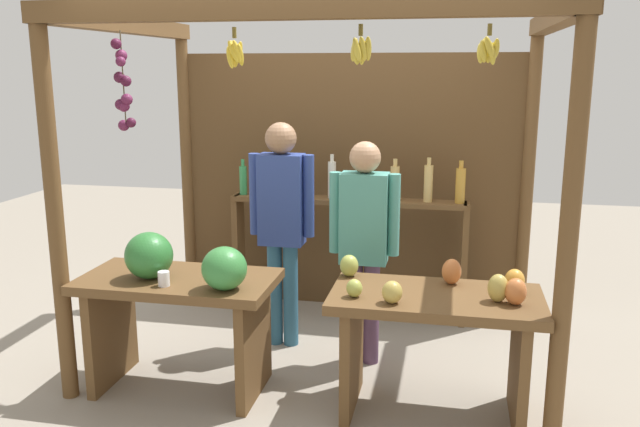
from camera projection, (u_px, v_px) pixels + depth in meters
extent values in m
plane|color=gray|center=(325.00, 350.00, 4.81)|extent=(12.00, 12.00, 0.00)
cylinder|color=brown|center=(55.00, 211.00, 3.89)|extent=(0.10, 0.10, 2.40)
cylinder|color=brown|center=(568.00, 236.00, 3.31)|extent=(0.10, 0.10, 2.40)
cylinder|color=brown|center=(187.00, 165.00, 5.78)|extent=(0.10, 0.10, 2.40)
cylinder|color=brown|center=(528.00, 175.00, 5.21)|extent=(0.10, 0.10, 2.40)
cube|color=brown|center=(289.00, 8.00, 3.35)|extent=(3.01, 0.12, 0.12)
cube|color=brown|center=(124.00, 24.00, 4.59)|extent=(0.12, 2.08, 0.12)
cube|color=brown|center=(557.00, 18.00, 4.01)|extent=(0.12, 2.08, 0.12)
cube|color=#52381E|center=(349.00, 183.00, 5.54)|extent=(2.91, 0.04, 2.16)
cylinder|color=brown|center=(490.00, 30.00, 3.35)|extent=(0.02, 0.02, 0.06)
ellipsoid|color=gold|center=(496.00, 49.00, 3.37)|extent=(0.04, 0.08, 0.12)
ellipsoid|color=gold|center=(491.00, 53.00, 3.39)|extent=(0.07, 0.06, 0.12)
ellipsoid|color=gold|center=(487.00, 52.00, 3.40)|extent=(0.07, 0.04, 0.12)
ellipsoid|color=gold|center=(483.00, 47.00, 3.40)|extent=(0.07, 0.07, 0.12)
ellipsoid|color=gold|center=(480.00, 53.00, 3.38)|extent=(0.04, 0.08, 0.12)
ellipsoid|color=gold|center=(483.00, 51.00, 3.36)|extent=(0.05, 0.06, 0.12)
ellipsoid|color=gold|center=(489.00, 47.00, 3.33)|extent=(0.07, 0.04, 0.12)
ellipsoid|color=gold|center=(492.00, 54.00, 3.36)|extent=(0.05, 0.05, 0.12)
cylinder|color=brown|center=(234.00, 33.00, 3.63)|extent=(0.02, 0.02, 0.06)
ellipsoid|color=gold|center=(240.00, 55.00, 3.65)|extent=(0.04, 0.08, 0.13)
ellipsoid|color=gold|center=(239.00, 52.00, 3.67)|extent=(0.07, 0.07, 0.14)
ellipsoid|color=gold|center=(237.00, 56.00, 3.69)|extent=(0.06, 0.04, 0.13)
ellipsoid|color=gold|center=(231.00, 52.00, 3.68)|extent=(0.06, 0.06, 0.14)
ellipsoid|color=gold|center=(230.00, 52.00, 3.66)|extent=(0.04, 0.06, 0.14)
ellipsoid|color=gold|center=(230.00, 57.00, 3.64)|extent=(0.07, 0.07, 0.14)
ellipsoid|color=gold|center=(233.00, 52.00, 3.63)|extent=(0.08, 0.04, 0.13)
ellipsoid|color=gold|center=(237.00, 52.00, 3.63)|extent=(0.06, 0.06, 0.14)
cylinder|color=brown|center=(361.00, 30.00, 3.38)|extent=(0.02, 0.02, 0.06)
ellipsoid|color=gold|center=(368.00, 49.00, 3.39)|extent=(0.04, 0.06, 0.13)
ellipsoid|color=gold|center=(363.00, 53.00, 3.42)|extent=(0.06, 0.05, 0.13)
ellipsoid|color=gold|center=(360.00, 53.00, 3.44)|extent=(0.06, 0.04, 0.13)
ellipsoid|color=gold|center=(354.00, 50.00, 3.42)|extent=(0.05, 0.07, 0.13)
ellipsoid|color=gold|center=(355.00, 52.00, 3.39)|extent=(0.05, 0.07, 0.13)
ellipsoid|color=gold|center=(357.00, 49.00, 3.36)|extent=(0.07, 0.05, 0.13)
ellipsoid|color=gold|center=(363.00, 48.00, 3.38)|extent=(0.06, 0.05, 0.13)
cylinder|color=#4C422D|center=(123.00, 77.00, 3.98)|extent=(0.01, 0.01, 0.55)
sphere|color=#47142D|center=(116.00, 44.00, 3.92)|extent=(0.07, 0.07, 0.07)
sphere|color=#601E42|center=(121.00, 56.00, 3.95)|extent=(0.07, 0.07, 0.07)
sphere|color=#601E42|center=(121.00, 61.00, 3.93)|extent=(0.06, 0.06, 0.06)
sphere|color=#47142D|center=(119.00, 77.00, 3.99)|extent=(0.07, 0.07, 0.07)
sphere|color=#47142D|center=(126.00, 81.00, 3.99)|extent=(0.07, 0.07, 0.07)
sphere|color=#601E42|center=(127.00, 100.00, 3.99)|extent=(0.07, 0.07, 0.07)
sphere|color=#511938|center=(121.00, 105.00, 4.01)|extent=(0.07, 0.07, 0.07)
sphere|color=#601E42|center=(124.00, 106.00, 4.01)|extent=(0.07, 0.07, 0.07)
sphere|color=#601E42|center=(124.00, 125.00, 4.07)|extent=(0.07, 0.07, 0.07)
sphere|color=#47142D|center=(131.00, 123.00, 4.05)|extent=(0.06, 0.06, 0.06)
cube|color=brown|center=(178.00, 281.00, 4.10)|extent=(1.22, 0.64, 0.06)
cube|color=brown|center=(111.00, 331.00, 4.27)|extent=(0.06, 0.58, 0.69)
cube|color=brown|center=(254.00, 344.00, 4.08)|extent=(0.06, 0.58, 0.69)
ellipsoid|color=#38843D|center=(224.00, 268.00, 3.83)|extent=(0.35, 0.35, 0.26)
ellipsoid|color=#2D7533|center=(149.00, 255.00, 4.04)|extent=(0.32, 0.32, 0.29)
cylinder|color=white|center=(164.00, 279.00, 3.91)|extent=(0.07, 0.07, 0.09)
cube|color=brown|center=(436.00, 299.00, 3.78)|extent=(1.22, 0.64, 0.06)
cube|color=brown|center=(352.00, 352.00, 3.96)|extent=(0.06, 0.58, 0.69)
cube|color=brown|center=(519.00, 367.00, 3.77)|extent=(0.06, 0.58, 0.69)
ellipsoid|color=#B79E47|center=(392.00, 292.00, 3.62)|extent=(0.16, 0.16, 0.13)
ellipsoid|color=#CC7038|center=(452.00, 272.00, 3.94)|extent=(0.16, 0.16, 0.16)
ellipsoid|color=#A8B24C|center=(349.00, 266.00, 4.09)|extent=(0.16, 0.16, 0.14)
ellipsoid|color=#CC7038|center=(516.00, 292.00, 3.59)|extent=(0.12, 0.12, 0.15)
ellipsoid|color=gold|center=(514.00, 281.00, 3.79)|extent=(0.13, 0.13, 0.14)
ellipsoid|color=#A8B24C|center=(354.00, 288.00, 3.72)|extent=(0.12, 0.12, 0.11)
ellipsoid|color=#B79E47|center=(498.00, 288.00, 3.64)|extent=(0.16, 0.16, 0.16)
cube|color=brown|center=(239.00, 251.00, 5.59)|extent=(0.05, 0.20, 1.00)
cube|color=brown|center=(464.00, 264.00, 5.22)|extent=(0.05, 0.20, 1.00)
cube|color=brown|center=(348.00, 201.00, 5.30)|extent=(1.89, 0.22, 0.04)
cylinder|color=#338C4C|center=(243.00, 180.00, 5.44)|extent=(0.06, 0.06, 0.24)
cylinder|color=#338C4C|center=(243.00, 163.00, 5.41)|extent=(0.03, 0.03, 0.06)
cylinder|color=#338C4C|center=(272.00, 179.00, 5.39)|extent=(0.08, 0.08, 0.28)
cylinder|color=#338C4C|center=(272.00, 158.00, 5.35)|extent=(0.03, 0.03, 0.06)
cylinder|color=#338C4C|center=(303.00, 180.00, 5.34)|extent=(0.07, 0.07, 0.28)
cylinder|color=#338C4C|center=(303.00, 159.00, 5.30)|extent=(0.03, 0.03, 0.06)
cylinder|color=silver|center=(332.00, 180.00, 5.29)|extent=(0.07, 0.07, 0.30)
cylinder|color=silver|center=(332.00, 158.00, 5.25)|extent=(0.03, 0.03, 0.06)
cylinder|color=#994C1E|center=(363.00, 185.00, 5.25)|extent=(0.06, 0.06, 0.23)
cylinder|color=#994C1E|center=(363.00, 167.00, 5.21)|extent=(0.03, 0.03, 0.06)
cylinder|color=#D8B266|center=(395.00, 183.00, 5.19)|extent=(0.07, 0.07, 0.28)
cylinder|color=#D8B266|center=(395.00, 163.00, 5.15)|extent=(0.03, 0.03, 0.06)
cylinder|color=#D8B266|center=(428.00, 184.00, 5.14)|extent=(0.07, 0.07, 0.29)
cylinder|color=#D8B266|center=(429.00, 161.00, 5.10)|extent=(0.03, 0.03, 0.06)
cylinder|color=gold|center=(460.00, 186.00, 5.09)|extent=(0.08, 0.08, 0.28)
cylinder|color=gold|center=(461.00, 164.00, 5.05)|extent=(0.03, 0.03, 0.06)
cylinder|color=#2D5F7C|center=(275.00, 294.00, 4.86)|extent=(0.11, 0.11, 0.78)
cylinder|color=#2D5F7C|center=(291.00, 295.00, 4.84)|extent=(0.11, 0.11, 0.78)
cube|color=#2D428C|center=(282.00, 200.00, 4.69)|extent=(0.32, 0.19, 0.66)
cylinder|color=#2D428C|center=(255.00, 194.00, 4.73)|extent=(0.08, 0.08, 0.59)
cylinder|color=#2D428C|center=(309.00, 196.00, 4.65)|extent=(0.08, 0.08, 0.59)
sphere|color=#997051|center=(281.00, 138.00, 4.60)|extent=(0.23, 0.23, 0.23)
cylinder|color=#583B57|center=(354.00, 312.00, 4.57)|extent=(0.11, 0.11, 0.73)
cylinder|color=#583B57|center=(371.00, 313.00, 4.54)|extent=(0.11, 0.11, 0.73)
cube|color=teal|center=(364.00, 218.00, 4.41)|extent=(0.32, 0.19, 0.62)
cylinder|color=teal|center=(335.00, 213.00, 4.44)|extent=(0.08, 0.08, 0.56)
cylinder|color=teal|center=(394.00, 215.00, 4.36)|extent=(0.08, 0.08, 0.56)
sphere|color=tan|center=(365.00, 157.00, 4.32)|extent=(0.21, 0.21, 0.21)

